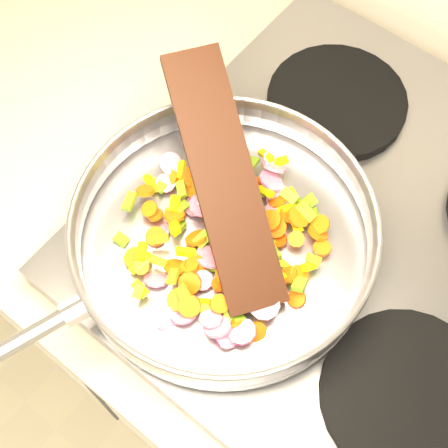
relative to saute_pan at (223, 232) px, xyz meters
The scene contains 7 objects.
cooktop 0.19m from the saute_pan, 45.34° to the left, with size 0.60×0.60×0.04m, color #939399.
grate_fl 0.04m from the saute_pan, 138.13° to the right, with size 0.19×0.19×0.02m, color black.
grate_fr 0.27m from the saute_pan, ahead, with size 0.19×0.19×0.02m, color black.
grate_bl 0.27m from the saute_pan, 93.14° to the left, with size 0.19×0.19×0.02m, color black.
saute_pan is the anchor object (origin of this frame).
vegetable_heap 0.01m from the saute_pan, 61.30° to the left, with size 0.25×0.26×0.05m.
wooden_spatula 0.06m from the saute_pan, 126.73° to the left, with size 0.30×0.07×0.01m, color black.
Camera 1 is at (-0.63, 1.29, 1.63)m, focal length 50.00 mm.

